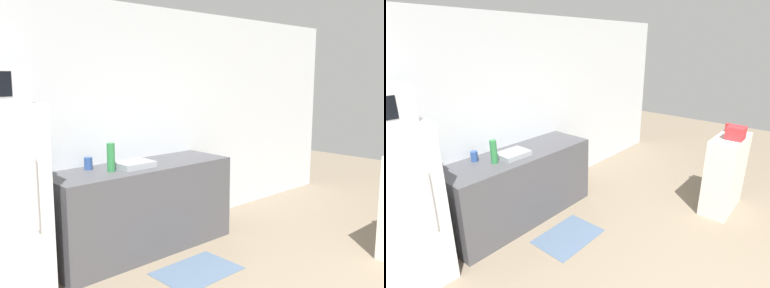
{
  "view_description": "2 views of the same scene",
  "coord_description": "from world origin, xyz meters",
  "views": [
    {
      "loc": [
        -2.38,
        -0.67,
        1.83
      ],
      "look_at": [
        0.15,
        2.05,
        1.24
      ],
      "focal_mm": 40.0,
      "sensor_mm": 36.0,
      "label": 1
    },
    {
      "loc": [
        -2.02,
        0.01,
        2.27
      ],
      "look_at": [
        0.31,
        1.99,
        1.21
      ],
      "focal_mm": 28.0,
      "sensor_mm": 36.0,
      "label": 2
    }
  ],
  "objects": [
    {
      "name": "shelf_cabinet",
      "position": [
        2.18,
        0.89,
        0.53
      ],
      "size": [
        0.82,
        0.35,
        1.06
      ],
      "primitive_type": "cube",
      "color": "silver",
      "rests_on": "ground_plane"
    },
    {
      "name": "bottle_short",
      "position": [
        -0.31,
        3.06,
        0.98
      ],
      "size": [
        0.08,
        0.08,
        0.12
      ],
      "primitive_type": "cylinder",
      "color": "#2D4C8C",
      "rests_on": "counter"
    },
    {
      "name": "kitchen_rug",
      "position": [
        0.26,
        2.1,
        0.0
      ],
      "size": [
        0.78,
        0.55,
        0.01
      ],
      "primitive_type": "cube",
      "color": "slate",
      "rests_on": "ground_plane"
    },
    {
      "name": "counter",
      "position": [
        0.19,
        2.87,
        0.46
      ],
      "size": [
        2.01,
        0.67,
        0.92
      ],
      "primitive_type": "cube",
      "color": "#4C4C51",
      "rests_on": "ground_plane"
    },
    {
      "name": "jar",
      "position": [
        2.41,
        1.01,
        1.12
      ],
      "size": [
        0.08,
        0.08,
        0.12
      ],
      "primitive_type": "cylinder",
      "color": "red",
      "rests_on": "shelf_cabinet"
    },
    {
      "name": "bottle_tall",
      "position": [
        -0.19,
        2.83,
        1.06
      ],
      "size": [
        0.08,
        0.08,
        0.28
      ],
      "primitive_type": "cylinder",
      "color": "#2D7F42",
      "rests_on": "counter"
    },
    {
      "name": "refrigerator",
      "position": [
        -1.25,
        2.8,
        0.81
      ],
      "size": [
        0.62,
        0.65,
        1.62
      ],
      "color": "silver",
      "rests_on": "ground_plane"
    },
    {
      "name": "sink_basin",
      "position": [
        0.08,
        2.83,
        0.95
      ],
      "size": [
        0.37,
        0.29,
        0.06
      ],
      "primitive_type": "cube",
      "color": "#9EA3A8",
      "rests_on": "counter"
    },
    {
      "name": "wall_back",
      "position": [
        0.0,
        3.24,
        1.3
      ],
      "size": [
        8.0,
        0.06,
        2.6
      ],
      "primitive_type": "cube",
      "color": "silver",
      "rests_on": "ground_plane"
    },
    {
      "name": "basket",
      "position": [
        2.11,
        0.84,
        1.14
      ],
      "size": [
        0.23,
        0.21,
        0.17
      ],
      "primitive_type": "cube",
      "color": "red",
      "rests_on": "shelf_cabinet"
    }
  ]
}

